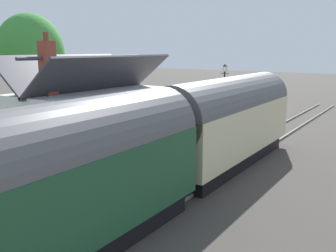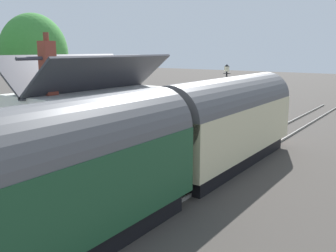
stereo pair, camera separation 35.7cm
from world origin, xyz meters
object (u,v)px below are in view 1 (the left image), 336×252
object	(u,v)px
train	(172,141)
planter_by_door	(176,130)
station_building	(90,114)
bench_near_building	(219,107)
tree_behind_building	(30,54)
station_sign_board	(209,107)
lamp_post_platform	(224,82)
planter_edge_near	(192,115)

from	to	relation	value
train	planter_by_door	size ratio (longest dim) A/B	20.61
station_building	bench_near_building	bearing A→B (deg)	-6.17
station_building	planter_by_door	world-z (taller)	station_building
station_building	tree_behind_building	bearing A→B (deg)	68.17
planter_by_door	station_sign_board	bearing A→B (deg)	-5.60
train	lamp_post_platform	xyz separation A→B (m)	(10.15, 2.69, 1.35)
tree_behind_building	train	bearing A→B (deg)	-109.12
planter_by_door	lamp_post_platform	xyz separation A→B (m)	(4.71, -0.61, 2.33)
station_sign_board	bench_near_building	bearing A→B (deg)	19.55
bench_near_building	lamp_post_platform	bearing A→B (deg)	-149.03
station_sign_board	planter_edge_near	bearing A→B (deg)	58.53
station_building	planter_edge_near	world-z (taller)	station_building
train	station_sign_board	bearing A→B (deg)	18.84
station_building	bench_near_building	size ratio (longest dim) A/B	5.53
station_building	planter_edge_near	xyz separation A→B (m)	(8.41, -0.97, -1.14)
planter_edge_near	lamp_post_platform	bearing A→B (deg)	-84.48
planter_edge_near	station_sign_board	bearing A→B (deg)	-121.47
planter_edge_near	lamp_post_platform	size ratio (longest dim) A/B	0.18
bench_near_building	planter_edge_near	size ratio (longest dim) A/B	2.04
planter_edge_near	planter_by_door	bearing A→B (deg)	-160.03
bench_near_building	planter_by_door	world-z (taller)	bench_near_building
train	station_building	size ratio (longest dim) A/B	2.61
planter_by_door	planter_edge_near	distance (m)	4.78
tree_behind_building	planter_edge_near	bearing A→B (deg)	-67.42
station_building	lamp_post_platform	size ratio (longest dim) A/B	2.07
station_building	station_sign_board	xyz separation A→B (m)	(7.21, -2.93, -0.30)
station_building	station_sign_board	size ratio (longest dim) A/B	4.98
planter_by_door	tree_behind_building	bearing A→B (deg)	89.94
lamp_post_platform	station_sign_board	distance (m)	2.04
station_building	bench_near_building	distance (m)	11.96
train	lamp_post_platform	size ratio (longest dim) A/B	5.41
planter_edge_near	station_sign_board	distance (m)	2.44
planter_by_door	train	bearing A→B (deg)	-148.71
station_building	planter_by_door	bearing A→B (deg)	-33.64
train	station_building	distance (m)	6.11
train	lamp_post_platform	distance (m)	10.59
planter_edge_near	tree_behind_building	size ratio (longest dim) A/B	0.09
planter_edge_near	tree_behind_building	xyz separation A→B (m)	(-4.48, 10.78, 4.03)
planter_by_door	lamp_post_platform	world-z (taller)	lamp_post_platform
station_building	bench_near_building	world-z (taller)	station_building
planter_by_door	planter_edge_near	bearing A→B (deg)	19.97
station_building	lamp_post_platform	bearing A→B (deg)	-20.45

